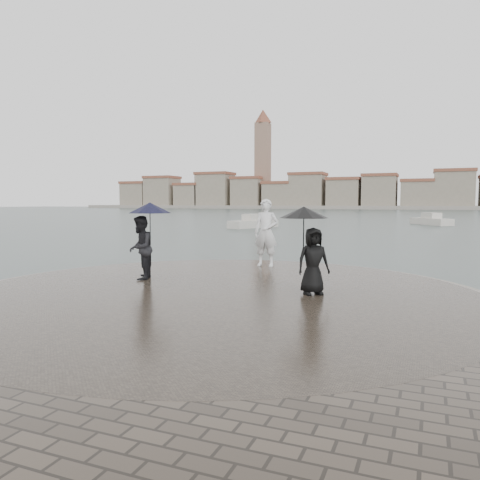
% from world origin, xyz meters
% --- Properties ---
extents(ground, '(400.00, 400.00, 0.00)m').
position_xyz_m(ground, '(0.00, 0.00, 0.00)').
color(ground, '#2B3835').
rests_on(ground, ground).
extents(kerb_ring, '(12.50, 12.50, 0.32)m').
position_xyz_m(kerb_ring, '(0.00, 3.50, 0.16)').
color(kerb_ring, gray).
rests_on(kerb_ring, ground).
extents(quay_tip, '(11.90, 11.90, 0.36)m').
position_xyz_m(quay_tip, '(0.00, 3.50, 0.18)').
color(quay_tip, '#2D261E').
rests_on(quay_tip, ground).
extents(statue, '(0.80, 0.53, 2.15)m').
position_xyz_m(statue, '(-0.39, 7.97, 1.44)').
color(statue, white).
rests_on(statue, quay_tip).
extents(visitor_left, '(1.27, 1.17, 2.04)m').
position_xyz_m(visitor_left, '(-2.55, 4.27, 1.51)').
color(visitor_left, black).
rests_on(visitor_left, quay_tip).
extents(visitor_right, '(1.23, 1.10, 1.95)m').
position_xyz_m(visitor_right, '(1.98, 4.04, 1.51)').
color(visitor_right, black).
rests_on(visitor_right, quay_tip).
extents(far_skyline, '(260.00, 20.00, 37.00)m').
position_xyz_m(far_skyline, '(-6.29, 160.71, 5.61)').
color(far_skyline, gray).
rests_on(far_skyline, ground).
extents(boats, '(40.88, 18.18, 1.50)m').
position_xyz_m(boats, '(6.67, 39.73, 0.38)').
color(boats, beige).
rests_on(boats, ground).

